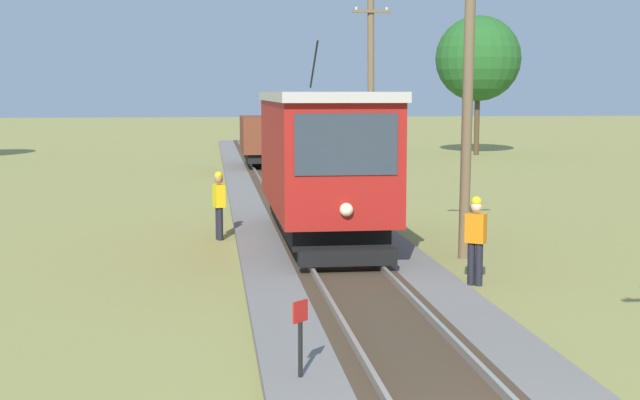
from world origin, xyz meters
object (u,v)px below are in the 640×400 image
object	(u,v)px
second_worker	(219,202)
utility_pole_mid	(371,90)
utility_pole_near_tram	(468,92)
tree_right_near	(478,59)
trackside_signal_marker	(300,340)
red_tram	(322,158)
track_worker	(476,236)
freight_car	(266,138)

from	to	relation	value
second_worker	utility_pole_mid	bearing A→B (deg)	41.90
utility_pole_near_tram	tree_right_near	xyz separation A→B (m)	(10.36, 33.11, 2.00)
trackside_signal_marker	tree_right_near	bearing A→B (deg)	70.18
red_tram	track_worker	distance (m)	5.58
track_worker	utility_pole_mid	bearing A→B (deg)	-147.35
red_tram	utility_pole_near_tram	bearing A→B (deg)	-34.88
tree_right_near	utility_pole_near_tram	bearing A→B (deg)	-107.38
freight_car	tree_right_near	distance (m)	16.74
trackside_signal_marker	track_worker	distance (m)	7.10
track_worker	tree_right_near	bearing A→B (deg)	-162.08
red_tram	track_worker	bearing A→B (deg)	-63.17
utility_pole_mid	second_worker	world-z (taller)	utility_pole_mid
utility_pole_near_tram	second_worker	xyz separation A→B (m)	(-5.56, 3.41, -2.84)
track_worker	tree_right_near	xyz separation A→B (m)	(10.95, 35.84, 4.84)
red_tram	second_worker	xyz separation A→B (m)	(-2.52, 1.29, -1.21)
utility_pole_mid	trackside_signal_marker	xyz separation A→B (m)	(-4.65, -20.71, -3.22)
trackside_signal_marker	red_tram	bearing A→B (deg)	81.40
freight_car	trackside_signal_marker	world-z (taller)	freight_car
trackside_signal_marker	utility_pole_mid	bearing A→B (deg)	77.34
second_worker	tree_right_near	world-z (taller)	tree_right_near
utility_pole_mid	second_worker	bearing A→B (deg)	-122.41
red_tram	second_worker	bearing A→B (deg)	152.95
red_tram	utility_pole_near_tram	distance (m)	4.05
freight_car	utility_pole_near_tram	world-z (taller)	utility_pole_near_tram
freight_car	second_worker	xyz separation A→B (m)	(-2.52, -20.63, -0.57)
second_worker	freight_car	bearing A→B (deg)	67.35
red_tram	tree_right_near	world-z (taller)	tree_right_near
track_worker	red_tram	bearing A→B (deg)	-118.27
utility_pole_mid	track_worker	bearing A→B (deg)	-92.25
freight_car	tree_right_near	size ratio (longest dim) A/B	0.62
second_worker	red_tram	bearing A→B (deg)	-42.75
freight_car	utility_pole_mid	xyz separation A→B (m)	(3.05, -11.87, 2.33)
utility_pole_mid	red_tram	bearing A→B (deg)	-106.84
trackside_signal_marker	second_worker	bearing A→B (deg)	94.34
utility_pole_near_tram	utility_pole_mid	xyz separation A→B (m)	(0.00, 12.17, 0.06)
utility_pole_near_tram	utility_pole_mid	bearing A→B (deg)	90.00
freight_car	track_worker	world-z (taller)	freight_car
trackside_signal_marker	second_worker	distance (m)	11.99
freight_car	second_worker	distance (m)	20.80
red_tram	utility_pole_mid	distance (m)	10.64
freight_car	utility_pole_near_tram	xyz separation A→B (m)	(3.05, -24.04, 2.27)
trackside_signal_marker	utility_pole_near_tram	bearing A→B (deg)	61.41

